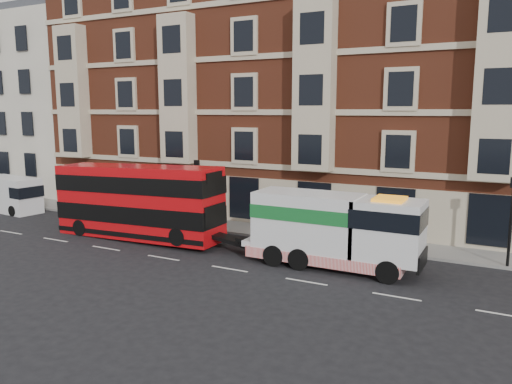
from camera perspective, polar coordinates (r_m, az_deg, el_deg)
ground at (r=24.56m, az=-3.04°, el=-8.77°), size 120.00×120.00×0.00m
sidewalk at (r=30.98m, az=4.00°, el=-4.80°), size 90.00×3.00×0.15m
victorian_terrace at (r=36.99m, az=9.65°, el=12.98°), size 45.00×12.00×20.40m
cream_block at (r=54.00m, az=-23.82°, el=9.30°), size 16.00×10.00×16.80m
lamp_post_west at (r=32.18m, az=-6.73°, el=0.42°), size 0.35×0.15×4.35m
lamp_post_east at (r=26.78m, az=27.17°, el=-2.36°), size 0.35×0.15×4.35m
double_decker_bus at (r=30.45m, az=-13.37°, el=-0.95°), size 10.84×2.49×4.39m
tow_truck at (r=24.57m, az=8.61°, el=-4.21°), size 8.68×2.56×3.62m
box_van at (r=42.12m, az=-26.16°, el=-0.29°), size 5.22×2.55×2.62m
pedestrian at (r=36.50m, az=-13.67°, el=-1.30°), size 0.73×0.55×1.83m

